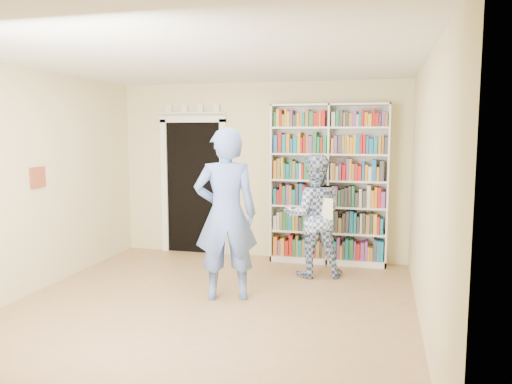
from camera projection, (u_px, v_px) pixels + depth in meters
The scene contains 11 objects.
floor at pixel (207, 310), 5.49m from camera, with size 5.00×5.00×0.00m, color #9B744B.
ceiling at pixel (204, 59), 5.17m from camera, with size 5.00×5.00×0.00m, color white.
wall_back at pixel (260, 171), 7.74m from camera, with size 4.50×4.50×0.00m, color beige.
wall_left at pixel (25, 183), 5.88m from camera, with size 5.00×5.00×0.00m, color beige.
wall_right at pixel (426, 195), 4.79m from camera, with size 5.00×5.00×0.00m, color beige.
bookshelf at pixel (329, 184), 7.35m from camera, with size 1.71×0.32×2.35m.
doorway at pixel (194, 180), 8.01m from camera, with size 1.10×0.08×2.43m.
wall_art at pixel (38, 177), 6.06m from camera, with size 0.03×0.25×0.25m, color brown.
man_blue at pixel (226, 214), 5.76m from camera, with size 0.73×0.48×2.00m, color #5D7ED0.
man_plaid at pixel (314, 216), 6.72m from camera, with size 0.80×0.63×1.66m, color #2D4B8A.
paper_sheet at pixel (325, 209), 6.46m from camera, with size 0.20×0.01×0.28m, color white.
Camera 1 is at (1.82, -5.01, 1.95)m, focal length 35.00 mm.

